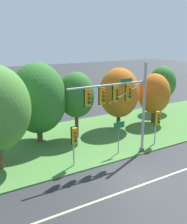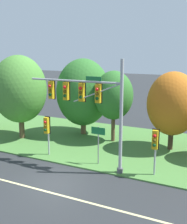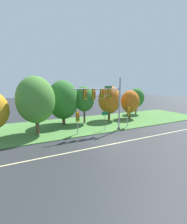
{
  "view_description": "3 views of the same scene",
  "coord_description": "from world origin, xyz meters",
  "px_view_note": "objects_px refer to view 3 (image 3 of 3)",
  "views": [
    {
      "loc": [
        -11.82,
        -13.44,
        9.33
      ],
      "look_at": [
        -0.75,
        4.14,
        3.78
      ],
      "focal_mm": 45.0,
      "sensor_mm": 36.0,
      "label": 1
    },
    {
      "loc": [
        9.28,
        -13.34,
        8.02
      ],
      "look_at": [
        0.76,
        4.03,
        3.73
      ],
      "focal_mm": 45.0,
      "sensor_mm": 36.0,
      "label": 2
    },
    {
      "loc": [
        -9.33,
        -14.38,
        6.29
      ],
      "look_at": [
        -0.59,
        3.43,
        2.89
      ],
      "focal_mm": 24.0,
      "sensor_mm": 36.0,
      "label": 3
    }
  ],
  "objects_px": {
    "route_sign_post": "(105,117)",
    "tree_mid_verge": "(84,99)",
    "tree_behind_signpost": "(63,100)",
    "tree_tall_centre": "(109,100)",
    "pedestrian_signal_near_kerb": "(78,118)",
    "pedestrian_signal_further_along": "(129,113)",
    "traffic_signal_mast": "(106,98)",
    "tree_left_of_mast": "(36,100)",
    "tree_furthest_back": "(137,98)",
    "tree_right_far": "(130,102)"
  },
  "relations": [
    {
      "from": "route_sign_post",
      "to": "tree_mid_verge",
      "type": "relative_size",
      "value": 0.44
    },
    {
      "from": "tree_behind_signpost",
      "to": "tree_tall_centre",
      "type": "relative_size",
      "value": 1.14
    },
    {
      "from": "pedestrian_signal_near_kerb",
      "to": "route_sign_post",
      "type": "distance_m",
      "value": 4.2
    },
    {
      "from": "route_sign_post",
      "to": "tree_mid_verge",
      "type": "distance_m",
      "value": 5.76
    },
    {
      "from": "pedestrian_signal_further_along",
      "to": "traffic_signal_mast",
      "type": "bearing_deg",
      "value": -173.31
    },
    {
      "from": "traffic_signal_mast",
      "to": "tree_left_of_mast",
      "type": "relative_size",
      "value": 0.99
    },
    {
      "from": "tree_behind_signpost",
      "to": "pedestrian_signal_near_kerb",
      "type": "bearing_deg",
      "value": -87.89
    },
    {
      "from": "tree_behind_signpost",
      "to": "tree_furthest_back",
      "type": "distance_m",
      "value": 17.37
    },
    {
      "from": "pedestrian_signal_near_kerb",
      "to": "pedestrian_signal_further_along",
      "type": "height_order",
      "value": "pedestrian_signal_further_along"
    },
    {
      "from": "traffic_signal_mast",
      "to": "tree_left_of_mast",
      "type": "bearing_deg",
      "value": 159.96
    },
    {
      "from": "traffic_signal_mast",
      "to": "tree_tall_centre",
      "type": "height_order",
      "value": "traffic_signal_mast"
    },
    {
      "from": "pedestrian_signal_near_kerb",
      "to": "route_sign_post",
      "type": "xyz_separation_m",
      "value": [
        4.18,
        0.22,
        -0.33
      ]
    },
    {
      "from": "pedestrian_signal_further_along",
      "to": "tree_left_of_mast",
      "type": "relative_size",
      "value": 0.41
    },
    {
      "from": "tree_left_of_mast",
      "to": "tree_behind_signpost",
      "type": "distance_m",
      "value": 5.78
    },
    {
      "from": "tree_right_far",
      "to": "tree_left_of_mast",
      "type": "bearing_deg",
      "value": -171.89
    },
    {
      "from": "pedestrian_signal_near_kerb",
      "to": "tree_behind_signpost",
      "type": "height_order",
      "value": "tree_behind_signpost"
    },
    {
      "from": "pedestrian_signal_near_kerb",
      "to": "pedestrian_signal_further_along",
      "type": "xyz_separation_m",
      "value": [
        8.22,
        0.03,
        0.04
      ]
    },
    {
      "from": "tree_behind_signpost",
      "to": "tree_furthest_back",
      "type": "relative_size",
      "value": 1.24
    },
    {
      "from": "tree_left_of_mast",
      "to": "tree_mid_verge",
      "type": "bearing_deg",
      "value": 19.75
    },
    {
      "from": "traffic_signal_mast",
      "to": "pedestrian_signal_near_kerb",
      "type": "bearing_deg",
      "value": 172.68
    },
    {
      "from": "route_sign_post",
      "to": "tree_tall_centre",
      "type": "bearing_deg",
      "value": 52.97
    },
    {
      "from": "pedestrian_signal_near_kerb",
      "to": "tree_mid_verge",
      "type": "distance_m",
      "value": 6.58
    },
    {
      "from": "tree_left_of_mast",
      "to": "pedestrian_signal_near_kerb",
      "type": "bearing_deg",
      "value": -29.11
    },
    {
      "from": "tree_mid_verge",
      "to": "tree_right_far",
      "type": "xyz_separation_m",
      "value": [
        9.46,
        -0.36,
        -0.81
      ]
    },
    {
      "from": "tree_furthest_back",
      "to": "pedestrian_signal_further_along",
      "type": "bearing_deg",
      "value": -137.26
    },
    {
      "from": "tree_left_of_mast",
      "to": "tree_tall_centre",
      "type": "xyz_separation_m",
      "value": [
        12.87,
        2.9,
        -0.72
      ]
    },
    {
      "from": "pedestrian_signal_near_kerb",
      "to": "tree_behind_signpost",
      "type": "xyz_separation_m",
      "value": [
        -0.23,
        6.25,
        1.81
      ]
    },
    {
      "from": "pedestrian_signal_near_kerb",
      "to": "tree_mid_verge",
      "type": "height_order",
      "value": "tree_mid_verge"
    },
    {
      "from": "tree_tall_centre",
      "to": "tree_furthest_back",
      "type": "distance_m",
      "value": 9.24
    },
    {
      "from": "traffic_signal_mast",
      "to": "tree_mid_verge",
      "type": "relative_size",
      "value": 1.19
    },
    {
      "from": "traffic_signal_mast",
      "to": "tree_tall_centre",
      "type": "bearing_deg",
      "value": 54.03
    },
    {
      "from": "route_sign_post",
      "to": "tree_behind_signpost",
      "type": "height_order",
      "value": "tree_behind_signpost"
    },
    {
      "from": "tree_furthest_back",
      "to": "pedestrian_signal_near_kerb",
      "type": "bearing_deg",
      "value": -154.37
    },
    {
      "from": "pedestrian_signal_near_kerb",
      "to": "tree_tall_centre",
      "type": "distance_m",
      "value": 9.99
    },
    {
      "from": "traffic_signal_mast",
      "to": "pedestrian_signal_near_kerb",
      "type": "height_order",
      "value": "traffic_signal_mast"
    },
    {
      "from": "pedestrian_signal_further_along",
      "to": "tree_mid_verge",
      "type": "relative_size",
      "value": 0.5
    },
    {
      "from": "tree_behind_signpost",
      "to": "tree_mid_verge",
      "type": "height_order",
      "value": "tree_behind_signpost"
    },
    {
      "from": "tree_left_of_mast",
      "to": "tree_behind_signpost",
      "type": "relative_size",
      "value": 1.05
    },
    {
      "from": "pedestrian_signal_near_kerb",
      "to": "tree_tall_centre",
      "type": "relative_size",
      "value": 0.48
    },
    {
      "from": "tree_behind_signpost",
      "to": "tree_tall_centre",
      "type": "bearing_deg",
      "value": -4.95
    },
    {
      "from": "traffic_signal_mast",
      "to": "pedestrian_signal_near_kerb",
      "type": "xyz_separation_m",
      "value": [
        -3.82,
        0.49,
        -2.45
      ]
    },
    {
      "from": "tree_left_of_mast",
      "to": "tree_tall_centre",
      "type": "distance_m",
      "value": 13.22
    },
    {
      "from": "route_sign_post",
      "to": "tree_right_far",
      "type": "relative_size",
      "value": 0.5
    },
    {
      "from": "pedestrian_signal_near_kerb",
      "to": "pedestrian_signal_further_along",
      "type": "relative_size",
      "value": 0.98
    },
    {
      "from": "route_sign_post",
      "to": "tree_left_of_mast",
      "type": "xyz_separation_m",
      "value": [
        -8.88,
        2.4,
        2.61
      ]
    },
    {
      "from": "pedestrian_signal_further_along",
      "to": "tree_behind_signpost",
      "type": "bearing_deg",
      "value": 143.63
    },
    {
      "from": "pedestrian_signal_further_along",
      "to": "route_sign_post",
      "type": "bearing_deg",
      "value": 177.26
    },
    {
      "from": "pedestrian_signal_further_along",
      "to": "tree_furthest_back",
      "type": "height_order",
      "value": "tree_furthest_back"
    },
    {
      "from": "pedestrian_signal_near_kerb",
      "to": "tree_mid_verge",
      "type": "bearing_deg",
      "value": 59.72
    },
    {
      "from": "pedestrian_signal_near_kerb",
      "to": "tree_furthest_back",
      "type": "height_order",
      "value": "tree_furthest_back"
    }
  ]
}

